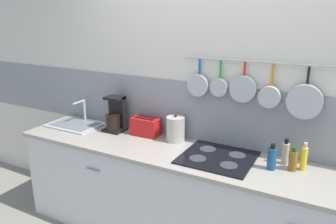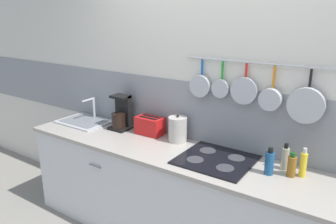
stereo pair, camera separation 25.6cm
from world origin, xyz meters
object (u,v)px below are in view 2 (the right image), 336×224
(bottle_vinegar, at_px, (292,166))
(bottle_cooking_wine, at_px, (285,158))
(coffee_maker, at_px, (121,115))
(kettle, at_px, (178,129))
(bottle_olive_oil, at_px, (269,163))
(toaster, at_px, (150,126))
(bottle_hot_sauce, at_px, (303,164))

(bottle_vinegar, bearing_deg, bottle_cooking_wine, 129.91)
(coffee_maker, distance_m, kettle, 0.64)
(bottle_olive_oil, xyz_separation_m, bottle_vinegar, (0.14, 0.06, -0.01))
(toaster, height_order, bottle_olive_oil, bottle_olive_oil)
(coffee_maker, xyz_separation_m, bottle_olive_oil, (1.50, -0.13, -0.05))
(kettle, height_order, bottle_hot_sauce, kettle)
(bottle_cooking_wine, distance_m, bottle_vinegar, 0.11)
(coffee_maker, xyz_separation_m, bottle_hot_sauce, (1.71, -0.03, -0.04))
(coffee_maker, height_order, bottle_cooking_wine, coffee_maker)
(kettle, height_order, bottle_cooking_wine, kettle)
(bottle_cooking_wine, bearing_deg, coffee_maker, -179.75)
(coffee_maker, xyz_separation_m, kettle, (0.63, 0.03, -0.03))
(kettle, xyz_separation_m, bottle_olive_oil, (0.87, -0.16, -0.02))
(kettle, xyz_separation_m, bottle_vinegar, (1.01, -0.10, -0.03))
(coffee_maker, xyz_separation_m, bottle_vinegar, (1.64, -0.08, -0.06))
(kettle, relative_size, bottle_olive_oil, 1.24)
(bottle_cooking_wine, relative_size, bottle_vinegar, 1.13)
(toaster, height_order, bottle_hot_sauce, bottle_hot_sauce)
(toaster, xyz_separation_m, bottle_olive_oil, (1.18, -0.16, 0.01))
(kettle, distance_m, bottle_vinegar, 1.01)
(toaster, xyz_separation_m, bottle_cooking_wine, (1.25, -0.03, 0.01))
(bottle_hot_sauce, bearing_deg, kettle, 176.64)
(bottle_cooking_wine, bearing_deg, bottle_vinegar, -50.09)
(coffee_maker, distance_m, bottle_olive_oil, 1.51)
(bottle_vinegar, bearing_deg, kettle, 174.12)
(bottle_olive_oil, bearing_deg, toaster, 172.06)
(toaster, relative_size, bottle_cooking_wine, 1.37)
(bottle_hot_sauce, bearing_deg, bottle_olive_oil, -154.59)
(bottle_hot_sauce, bearing_deg, toaster, 177.21)
(toaster, xyz_separation_m, bottle_hot_sauce, (1.38, -0.07, 0.01))
(coffee_maker, height_order, kettle, coffee_maker)
(bottle_olive_oil, bearing_deg, bottle_cooking_wine, 63.21)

